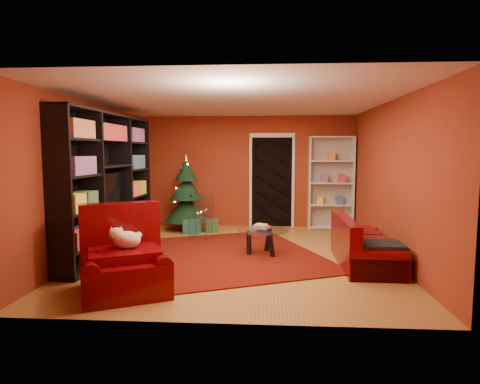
# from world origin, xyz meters

# --- Properties ---
(floor) EXTENTS (5.00, 5.50, 0.05)m
(floor) POSITION_xyz_m (0.00, 0.00, -0.03)
(floor) COLOR olive
(floor) RESTS_ON ground
(ceiling) EXTENTS (5.00, 5.50, 0.05)m
(ceiling) POSITION_xyz_m (0.00, 0.00, 2.62)
(ceiling) COLOR silver
(ceiling) RESTS_ON wall_back
(wall_back) EXTENTS (5.00, 0.05, 2.60)m
(wall_back) POSITION_xyz_m (0.00, 2.77, 1.30)
(wall_back) COLOR maroon
(wall_back) RESTS_ON ground
(wall_left) EXTENTS (0.05, 5.50, 2.60)m
(wall_left) POSITION_xyz_m (-2.52, 0.00, 1.30)
(wall_left) COLOR maroon
(wall_left) RESTS_ON ground
(wall_right) EXTENTS (0.05, 5.50, 2.60)m
(wall_right) POSITION_xyz_m (2.52, 0.00, 1.30)
(wall_right) COLOR maroon
(wall_right) RESTS_ON ground
(doorway) EXTENTS (1.06, 0.60, 2.16)m
(doorway) POSITION_xyz_m (0.60, 2.73, 1.05)
(doorway) COLOR black
(doorway) RESTS_ON floor
(rug) EXTENTS (3.90, 4.15, 0.02)m
(rug) POSITION_xyz_m (-0.16, 0.02, 0.01)
(rug) COLOR #5A1007
(rug) RESTS_ON floor
(media_unit) EXTENTS (0.62, 3.17, 2.41)m
(media_unit) POSITION_xyz_m (-2.27, -0.01, 1.21)
(media_unit) COLOR black
(media_unit) RESTS_ON floor
(christmas_tree) EXTENTS (0.98, 0.98, 1.73)m
(christmas_tree) POSITION_xyz_m (-1.32, 2.15, 0.84)
(christmas_tree) COLOR black
(christmas_tree) RESTS_ON floor
(gift_box_teal) EXTENTS (0.37, 0.37, 0.30)m
(gift_box_teal) POSITION_xyz_m (-1.13, 1.76, 0.15)
(gift_box_teal) COLOR #227573
(gift_box_teal) RESTS_ON floor
(gift_box_green) EXTENTS (0.29, 0.29, 0.27)m
(gift_box_green) POSITION_xyz_m (-0.72, 1.99, 0.14)
(gift_box_green) COLOR #265A30
(gift_box_green) RESTS_ON floor
(white_bookshelf) EXTENTS (1.01, 0.36, 2.17)m
(white_bookshelf) POSITION_xyz_m (1.95, 2.57, 1.05)
(white_bookshelf) COLOR white
(white_bookshelf) RESTS_ON floor
(armchair) EXTENTS (1.51, 1.51, 0.88)m
(armchair) POSITION_xyz_m (-1.30, -1.90, 0.44)
(armchair) COLOR #4A0207
(armchair) RESTS_ON rug
(dog) EXTENTS (0.49, 0.44, 0.29)m
(dog) POSITION_xyz_m (-1.28, -1.84, 0.66)
(dog) COLOR beige
(dog) RESTS_ON armchair
(sofa) EXTENTS (0.84, 1.80, 0.77)m
(sofa) POSITION_xyz_m (2.02, -0.44, 0.38)
(sofa) COLOR #4A0207
(sofa) RESTS_ON rug
(coffee_table) EXTENTS (1.14, 1.14, 0.54)m
(coffee_table) POSITION_xyz_m (0.41, 0.06, 0.23)
(coffee_table) COLOR gray
(coffee_table) RESTS_ON rug
(acrylic_chair) EXTENTS (0.50, 0.54, 0.83)m
(acrylic_chair) POSITION_xyz_m (-0.84, 1.17, 0.41)
(acrylic_chair) COLOR #66605B
(acrylic_chair) RESTS_ON rug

